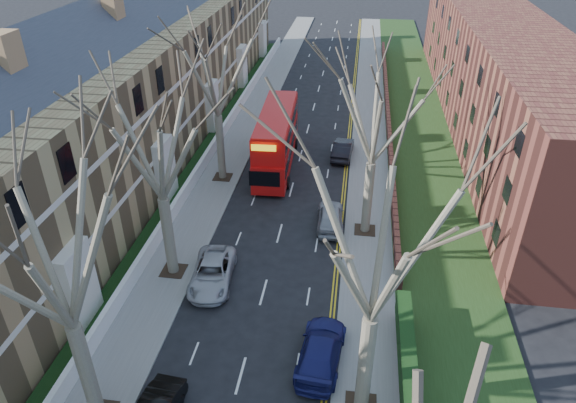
% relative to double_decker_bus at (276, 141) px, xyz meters
% --- Properties ---
extents(pavement_left, '(3.00, 102.00, 0.12)m').
position_rel_double_decker_bus_xyz_m(pavement_left, '(-4.24, 8.22, -2.24)').
color(pavement_left, slate).
rests_on(pavement_left, ground).
extents(pavement_right, '(3.00, 102.00, 0.12)m').
position_rel_double_decker_bus_xyz_m(pavement_right, '(7.76, 8.22, -2.24)').
color(pavement_right, slate).
rests_on(pavement_right, ground).
extents(terrace_left, '(9.70, 78.00, 13.60)m').
position_rel_double_decker_bus_xyz_m(terrace_left, '(-11.89, 0.22, 3.23)').
color(terrace_left, '#98784D').
rests_on(terrace_left, ground).
extents(flats_right, '(13.97, 54.00, 10.00)m').
position_rel_double_decker_bus_xyz_m(flats_right, '(19.22, 12.22, 2.68)').
color(flats_right, brown).
rests_on(flats_right, ground).
extents(front_wall_left, '(0.30, 78.00, 1.00)m').
position_rel_double_decker_bus_xyz_m(front_wall_left, '(-5.89, 0.22, -1.68)').
color(front_wall_left, white).
rests_on(front_wall_left, ground).
extents(grass_verge_right, '(6.00, 102.00, 0.06)m').
position_rel_double_decker_bus_xyz_m(grass_verge_right, '(12.26, 8.22, -2.15)').
color(grass_verge_right, '#1F3613').
rests_on(grass_verge_right, ground).
extents(tree_left_mid, '(10.50, 10.50, 14.71)m').
position_rel_double_decker_bus_xyz_m(tree_left_mid, '(-3.94, -24.78, 7.26)').
color(tree_left_mid, brown).
rests_on(tree_left_mid, ground).
extents(tree_left_far, '(10.15, 10.15, 14.22)m').
position_rel_double_decker_bus_xyz_m(tree_left_far, '(-3.94, -14.78, 6.94)').
color(tree_left_far, brown).
rests_on(tree_left_far, ground).
extents(tree_left_dist, '(10.50, 10.50, 14.71)m').
position_rel_double_decker_bus_xyz_m(tree_left_dist, '(-3.94, -2.78, 7.26)').
color(tree_left_dist, brown).
rests_on(tree_left_dist, ground).
extents(tree_right_mid, '(10.50, 10.50, 14.71)m').
position_rel_double_decker_bus_xyz_m(tree_right_mid, '(7.46, -22.78, 7.26)').
color(tree_right_mid, brown).
rests_on(tree_right_mid, ground).
extents(tree_right_far, '(10.15, 10.15, 14.22)m').
position_rel_double_decker_bus_xyz_m(tree_right_far, '(7.46, -8.78, 6.94)').
color(tree_right_far, brown).
rests_on(tree_right_far, ground).
extents(double_decker_bus, '(3.17, 11.27, 4.67)m').
position_rel_double_decker_bus_xyz_m(double_decker_bus, '(0.00, 0.00, 0.00)').
color(double_decker_bus, red).
rests_on(double_decker_bus, ground).
extents(car_left_far, '(2.74, 5.17, 1.38)m').
position_rel_double_decker_bus_xyz_m(car_left_far, '(-1.35, -15.31, -1.61)').
color(car_left_far, '#A8A9AE').
rests_on(car_left_far, ground).
extents(car_right_near, '(2.46, 5.16, 1.45)m').
position_rel_double_decker_bus_xyz_m(car_right_near, '(5.45, -20.35, -1.57)').
color(car_right_near, navy).
rests_on(car_right_near, ground).
extents(car_right_mid, '(2.06, 4.52, 1.50)m').
position_rel_double_decker_bus_xyz_m(car_right_mid, '(5.08, -8.40, -1.55)').
color(car_right_mid, gray).
rests_on(car_right_mid, ground).
extents(car_right_far, '(1.87, 4.55, 1.47)m').
position_rel_double_decker_bus_xyz_m(car_right_far, '(5.38, 2.56, -1.56)').
color(car_right_far, black).
rests_on(car_right_far, ground).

